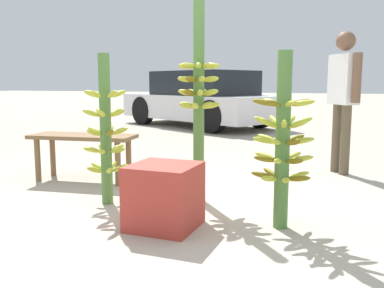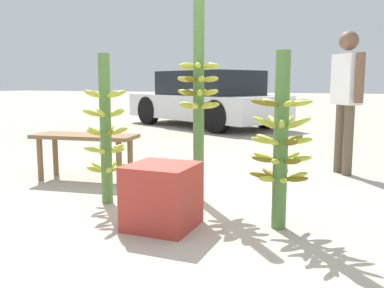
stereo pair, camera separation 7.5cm
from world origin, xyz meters
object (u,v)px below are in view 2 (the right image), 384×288
at_px(banana_stalk_center, 199,96).
at_px(vendor_person, 346,89).
at_px(market_bench, 85,142).
at_px(parked_car, 206,100).
at_px(produce_crate, 162,196).
at_px(banana_stalk_right, 281,141).
at_px(banana_stalk_left, 106,130).

height_order(banana_stalk_center, vendor_person, banana_stalk_center).
xyz_separation_m(vendor_person, market_bench, (-2.55, -1.40, -0.56)).
bearing_deg(parked_car, produce_crate, -134.46).
height_order(banana_stalk_center, produce_crate, banana_stalk_center).
bearing_deg(produce_crate, banana_stalk_right, 21.14).
xyz_separation_m(banana_stalk_left, market_bench, (-0.72, 0.67, -0.23)).
distance_m(banana_stalk_right, produce_crate, 0.94).
xyz_separation_m(banana_stalk_left, parked_car, (-1.53, 6.50, -0.00)).
bearing_deg(banana_stalk_left, produce_crate, -27.79).
relative_size(banana_stalk_center, vendor_person, 1.08).
xyz_separation_m(banana_stalk_right, produce_crate, (-0.79, -0.30, -0.40)).
bearing_deg(market_bench, vendor_person, 20.60).
xyz_separation_m(banana_stalk_left, banana_stalk_center, (0.71, 0.37, 0.29)).
bearing_deg(produce_crate, banana_stalk_left, 152.21).
relative_size(banana_stalk_left, vendor_person, 0.80).
relative_size(banana_stalk_left, banana_stalk_center, 0.74).
xyz_separation_m(banana_stalk_center, parked_car, (-2.24, 6.14, -0.29)).
bearing_deg(parked_car, banana_stalk_right, -127.79).
bearing_deg(vendor_person, banana_stalk_center, -68.76).
height_order(market_bench, parked_car, parked_car).
distance_m(vendor_person, parked_car, 5.57).
bearing_deg(produce_crate, vendor_person, 65.83).
height_order(banana_stalk_left, vendor_person, vendor_person).
bearing_deg(banana_stalk_left, parked_car, 103.26).
height_order(vendor_person, produce_crate, vendor_person).
distance_m(vendor_person, produce_crate, 2.79).
bearing_deg(banana_stalk_right, parked_car, 114.84).
xyz_separation_m(market_bench, parked_car, (-0.81, 5.83, 0.23)).
xyz_separation_m(parked_car, produce_crate, (2.26, -6.89, -0.41)).
bearing_deg(produce_crate, banana_stalk_center, 91.18).
bearing_deg(banana_stalk_left, banana_stalk_center, 27.41).
xyz_separation_m(banana_stalk_center, vendor_person, (1.12, 1.70, 0.04)).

